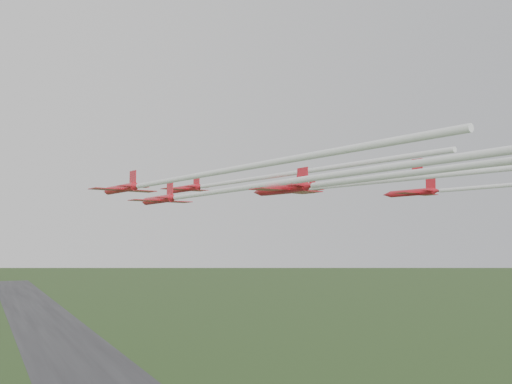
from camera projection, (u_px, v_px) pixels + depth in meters
name	position (u px, v px, depth m)	size (l,w,h in m)	color
runway	(60.00, 340.00, 267.55)	(38.00, 900.00, 0.04)	#302F32
jet_lead	(233.00, 182.00, 89.75)	(15.48, 60.30, 2.81)	red
jet_row2_left	(219.00, 191.00, 70.54)	(13.83, 66.98, 2.79)	red
jet_row2_right	(354.00, 181.00, 91.00)	(10.61, 55.16, 2.43)	red
jet_row3_left	(173.00, 180.00, 57.86)	(13.18, 50.75, 2.34)	red
jet_row3_mid	(352.00, 184.00, 72.44)	(16.23, 52.29, 2.59)	red
jet_row3_right	(458.00, 189.00, 91.67)	(13.18, 44.68, 2.78)	red
jet_row4_left	(345.00, 181.00, 54.27)	(10.29, 45.28, 2.51)	red
jet_row4_right	(509.00, 163.00, 68.99)	(15.91, 63.55, 2.64)	red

